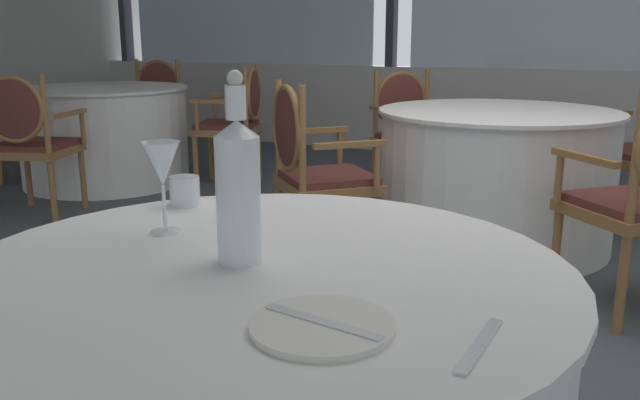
{
  "coord_description": "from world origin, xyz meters",
  "views": [
    {
      "loc": [
        0.56,
        -2.63,
        1.17
      ],
      "look_at": [
        0.07,
        -1.58,
        0.88
      ],
      "focal_mm": 37.55,
      "sensor_mm": 36.0,
      "label": 1
    }
  ],
  "objects_px": {
    "wine_glass": "(162,166)",
    "dining_chair_2_2": "(237,116)",
    "dining_chair_0_0": "(408,126)",
    "dining_chair_2_1": "(27,135)",
    "dining_chair_2_3": "(155,101)",
    "side_plate": "(322,325)",
    "water_tumbler": "(185,191)",
    "water_bottle": "(238,187)",
    "dining_chair_0_1": "(311,162)"
  },
  "relations": [
    {
      "from": "water_bottle",
      "to": "wine_glass",
      "type": "xyz_separation_m",
      "value": [
        -0.24,
        0.09,
        0.0
      ]
    },
    {
      "from": "water_bottle",
      "to": "wine_glass",
      "type": "height_order",
      "value": "water_bottle"
    },
    {
      "from": "wine_glass",
      "to": "water_tumbler",
      "type": "distance_m",
      "value": 0.26
    },
    {
      "from": "water_bottle",
      "to": "dining_chair_2_3",
      "type": "height_order",
      "value": "water_bottle"
    },
    {
      "from": "wine_glass",
      "to": "dining_chair_0_0",
      "type": "bearing_deg",
      "value": 99.0
    },
    {
      "from": "water_tumbler",
      "to": "dining_chair_0_1",
      "type": "xyz_separation_m",
      "value": [
        -0.47,
        1.69,
        -0.25
      ]
    },
    {
      "from": "dining_chair_0_0",
      "to": "water_bottle",
      "type": "bearing_deg",
      "value": -31.69
    },
    {
      "from": "dining_chair_0_0",
      "to": "dining_chair_2_1",
      "type": "bearing_deg",
      "value": -98.5
    },
    {
      "from": "dining_chair_0_0",
      "to": "dining_chair_2_2",
      "type": "distance_m",
      "value": 1.34
    },
    {
      "from": "dining_chair_2_1",
      "to": "dining_chair_2_2",
      "type": "distance_m",
      "value": 1.54
    },
    {
      "from": "side_plate",
      "to": "dining_chair_2_2",
      "type": "height_order",
      "value": "dining_chair_2_2"
    },
    {
      "from": "water_bottle",
      "to": "dining_chair_2_2",
      "type": "relative_size",
      "value": 0.37
    },
    {
      "from": "dining_chair_2_3",
      "to": "dining_chair_0_1",
      "type": "bearing_deg",
      "value": 34.07
    },
    {
      "from": "wine_glass",
      "to": "dining_chair_0_0",
      "type": "height_order",
      "value": "wine_glass"
    },
    {
      "from": "dining_chair_2_2",
      "to": "dining_chair_2_3",
      "type": "xyz_separation_m",
      "value": [
        -1.36,
        0.72,
        -0.01
      ]
    },
    {
      "from": "dining_chair_0_1",
      "to": "water_tumbler",
      "type": "bearing_deg",
      "value": -118.77
    },
    {
      "from": "dining_chair_0_1",
      "to": "dining_chair_2_2",
      "type": "bearing_deg",
      "value": 88.48
    },
    {
      "from": "wine_glass",
      "to": "side_plate",
      "type": "bearing_deg",
      "value": -30.39
    },
    {
      "from": "wine_glass",
      "to": "dining_chair_2_1",
      "type": "xyz_separation_m",
      "value": [
        -2.6,
        1.96,
        -0.36
      ]
    },
    {
      "from": "water_bottle",
      "to": "dining_chair_2_1",
      "type": "xyz_separation_m",
      "value": [
        -2.84,
        2.05,
        -0.36
      ]
    },
    {
      "from": "dining_chair_0_1",
      "to": "wine_glass",
      "type": "bearing_deg",
      "value": -117.51
    },
    {
      "from": "water_tumbler",
      "to": "dining_chair_0_1",
      "type": "relative_size",
      "value": 0.08
    },
    {
      "from": "water_bottle",
      "to": "dining_chair_0_0",
      "type": "xyz_separation_m",
      "value": [
        -0.78,
        3.53,
        -0.36
      ]
    },
    {
      "from": "dining_chair_0_0",
      "to": "dining_chair_0_1",
      "type": "distance_m",
      "value": 1.54
    },
    {
      "from": "dining_chair_2_1",
      "to": "dining_chair_2_3",
      "type": "bearing_deg",
      "value": 0.0
    },
    {
      "from": "dining_chair_0_0",
      "to": "dining_chair_2_3",
      "type": "relative_size",
      "value": 0.99
    },
    {
      "from": "dining_chair_0_0",
      "to": "water_tumbler",
      "type": "bearing_deg",
      "value": -36.4
    },
    {
      "from": "dining_chair_2_2",
      "to": "dining_chair_2_3",
      "type": "bearing_deg",
      "value": -45.08
    },
    {
      "from": "dining_chair_2_3",
      "to": "dining_chair_2_1",
      "type": "bearing_deg",
      "value": 0.0
    },
    {
      "from": "dining_chair_2_1",
      "to": "dining_chair_2_2",
      "type": "xyz_separation_m",
      "value": [
        0.72,
        1.36,
        0.0
      ]
    },
    {
      "from": "water_bottle",
      "to": "dining_chair_2_2",
      "type": "bearing_deg",
      "value": 121.82
    },
    {
      "from": "water_tumbler",
      "to": "dining_chair_2_2",
      "type": "distance_m",
      "value": 3.59
    },
    {
      "from": "wine_glass",
      "to": "dining_chair_2_2",
      "type": "xyz_separation_m",
      "value": [
        -1.88,
        3.33,
        -0.35
      ]
    },
    {
      "from": "wine_glass",
      "to": "dining_chair_0_0",
      "type": "xyz_separation_m",
      "value": [
        -0.54,
        3.44,
        -0.37
      ]
    },
    {
      "from": "dining_chair_0_0",
      "to": "dining_chair_2_3",
      "type": "distance_m",
      "value": 2.77
    },
    {
      "from": "dining_chair_2_2",
      "to": "side_plate",
      "type": "bearing_deg",
      "value": 106.12
    },
    {
      "from": "water_tumbler",
      "to": "water_bottle",
      "type": "bearing_deg",
      "value": -41.45
    },
    {
      "from": "water_bottle",
      "to": "dining_chair_2_3",
      "type": "distance_m",
      "value": 5.42
    },
    {
      "from": "side_plate",
      "to": "dining_chair_0_0",
      "type": "xyz_separation_m",
      "value": [
        -1.04,
        3.73,
        -0.23
      ]
    },
    {
      "from": "wine_glass",
      "to": "dining_chair_2_1",
      "type": "relative_size",
      "value": 0.21
    },
    {
      "from": "water_bottle",
      "to": "water_tumbler",
      "type": "relative_size",
      "value": 4.69
    },
    {
      "from": "side_plate",
      "to": "wine_glass",
      "type": "xyz_separation_m",
      "value": [
        -0.5,
        0.29,
        0.14
      ]
    },
    {
      "from": "side_plate",
      "to": "dining_chair_2_3",
      "type": "distance_m",
      "value": 5.73
    },
    {
      "from": "water_bottle",
      "to": "dining_chair_0_1",
      "type": "bearing_deg",
      "value": 112.06
    },
    {
      "from": "wine_glass",
      "to": "dining_chair_2_2",
      "type": "height_order",
      "value": "wine_glass"
    },
    {
      "from": "side_plate",
      "to": "water_tumbler",
      "type": "distance_m",
      "value": 0.78
    },
    {
      "from": "water_tumbler",
      "to": "dining_chair_2_2",
      "type": "height_order",
      "value": "dining_chair_2_2"
    },
    {
      "from": "water_tumbler",
      "to": "side_plate",
      "type": "bearing_deg",
      "value": -40.02
    },
    {
      "from": "wine_glass",
      "to": "dining_chair_2_2",
      "type": "relative_size",
      "value": 0.21
    },
    {
      "from": "water_tumbler",
      "to": "dining_chair_2_1",
      "type": "xyz_separation_m",
      "value": [
        -2.5,
        1.75,
        -0.25
      ]
    }
  ]
}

